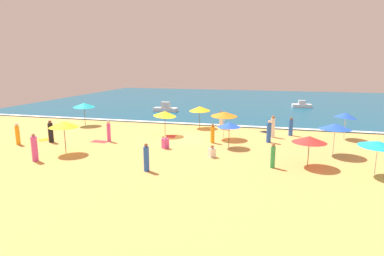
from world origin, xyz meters
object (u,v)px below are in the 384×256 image
Objects in this scene: beachgoer_3 at (269,132)px; beachgoer_4 at (34,148)px; beachgoer_6 at (213,134)px; beach_umbrella_0 at (346,115)px; beachgoer_12 at (146,158)px; beach_umbrella_4 at (229,125)px; beach_umbrella_6 at (224,114)px; beachgoer_5 at (291,127)px; beachgoer_9 at (109,131)px; beachgoer_1 at (212,152)px; small_boat_0 at (166,108)px; beachgoer_2 at (18,134)px; beachgoer_10 at (273,156)px; beachgoer_0 at (51,132)px; beachgoer_8 at (221,120)px; beach_umbrella_5 at (378,144)px; beach_umbrella_3 at (309,139)px; beach_umbrella_7 at (335,126)px; beachgoer_11 at (165,143)px; beach_umbrella_8 at (84,105)px; beach_umbrella_1 at (165,114)px; small_boat_1 at (302,105)px; beachgoer_7 at (273,127)px; beach_umbrella_9 at (64,124)px; beach_umbrella_2 at (200,109)px.

beachgoer_3 is 0.98× the size of beachgoer_4.
beachgoer_6 is at bearing -163.18° from beachgoer_3.
beach_umbrella_0 is 1.57× the size of beachgoer_12.
beach_umbrella_4 is 0.77× the size of beach_umbrella_6.
beach_umbrella_6 is 6.31m from beachgoer_5.
beachgoer_3 is 13.05m from beachgoer_9.
beachgoer_1 is 21.11m from small_boat_0.
beachgoer_2 is 1.10× the size of beachgoer_10.
beachgoer_0 is 15.26m from beachgoer_8.
beachgoer_9 is at bearing 169.39° from beach_umbrella_5.
beachgoer_10 is 0.50× the size of small_boat_0.
beachgoer_2 is at bearing -157.25° from beachgoer_5.
beach_umbrella_6 is 16.66m from beachgoer_2.
beach_umbrella_0 is at bearing -7.28° from beachgoer_8.
beachgoer_6 is at bearing -157.95° from beach_umbrella_0.
small_boat_0 reaches higher than beachgoer_1.
beachgoer_4 is (-20.94, -12.03, -1.15)m from beach_umbrella_0.
beach_umbrella_7 is at bearing 58.00° from beach_umbrella_3.
beachgoer_8 is at bearing 70.86° from beachgoer_11.
beachgoer_12 is at bearing -99.40° from beachgoer_8.
beach_umbrella_8 is 21.17m from beachgoer_10.
beach_umbrella_5 is at bearing -11.01° from beachgoer_11.
beach_umbrella_7 is (8.24, -3.04, -0.08)m from beach_umbrella_6.
beachgoer_12 is at bearing -24.50° from beachgoer_0.
beachgoer_1 is 0.50× the size of beachgoer_12.
beach_umbrella_1 is 25.23m from small_boat_1.
small_boat_1 is at bearing 58.77° from beach_umbrella_1.
beach_umbrella_4 is at bearing -126.38° from beachgoer_7.
beach_umbrella_9 is 1.81× the size of beachgoer_6.
beach_umbrella_4 is 1.19× the size of beachgoer_4.
beach_umbrella_6 is 14.99m from beach_umbrella_8.
beachgoer_4 reaches higher than beachgoer_12.
beachgoer_2 is at bearing -163.44° from beachgoer_6.
beachgoer_6 is (14.79, 4.40, -0.08)m from beachgoer_2.
small_boat_0 is at bearing -154.25° from small_boat_1.
beachgoer_2 is 0.90× the size of beachgoer_7.
beachgoer_9 reaches higher than beachgoer_10.
beachgoer_3 is (3.76, -0.47, -1.27)m from beach_umbrella_6.
beach_umbrella_7 reaches higher than beachgoer_7.
beachgoer_1 is at bearing 49.80° from beachgoer_12.
beach_umbrella_6 is at bearing 21.89° from beachgoer_2.
beachgoer_8 is 19.56m from small_boat_1.
beachgoer_9 is (-15.24, 2.65, -0.86)m from beach_umbrella_3.
small_boat_0 is (-9.87, 18.66, 0.13)m from beachgoer_1.
beachgoer_4 is (4.43, -3.35, 0.03)m from beachgoer_2.
beach_umbrella_6 is 1.58× the size of beachgoer_3.
beachgoer_10 is at bearing 19.12° from beachgoer_12.
beachgoer_3 is (-2.54, 5.67, -0.87)m from beach_umbrella_3.
beachgoer_7 is 0.61× the size of small_boat_0.
beachgoer_0 is (-10.33, -8.88, -1.08)m from beach_umbrella_2.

